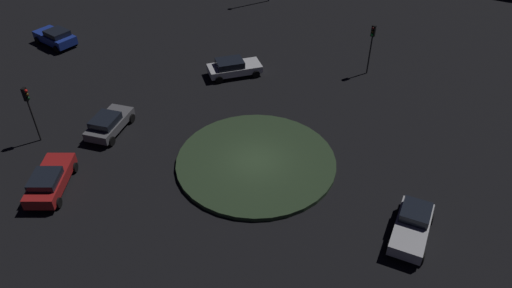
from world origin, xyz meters
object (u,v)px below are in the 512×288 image
car_silver (412,225)px  traffic_light_east (372,40)px  car_grey (109,123)px  car_white (233,67)px  car_red (50,180)px  traffic_light_northwest (29,104)px  car_blue (55,37)px

car_silver → traffic_light_east: traffic_light_east is taller
car_grey → car_white: car_grey is taller
car_silver → traffic_light_east: bearing=-158.1°
car_red → traffic_light_northwest: 5.86m
car_white → traffic_light_northwest: 15.70m
car_blue → car_silver: car_blue is taller
traffic_light_northwest → car_white: bearing=44.3°
traffic_light_east → car_red: bearing=-18.3°
car_grey → car_silver: size_ratio=0.99×
traffic_light_northwest → traffic_light_east: (21.24, -14.20, 0.07)m
car_white → traffic_light_northwest: bearing=-162.3°
traffic_light_northwest → car_grey: bearing=21.3°
car_grey → car_red: size_ratio=0.93×
traffic_light_northwest → traffic_light_east: 25.55m
car_blue → traffic_light_east: 28.10m
car_blue → car_white: car_blue is taller
car_blue → car_white: 17.36m
car_grey → traffic_light_east: bearing=-50.5°
traffic_light_northwest → car_red: bearing=-54.0°
car_grey → car_white: 11.46m
car_blue → car_white: size_ratio=0.93×
car_red → car_silver: bearing=-99.8°
car_white → traffic_light_northwest: size_ratio=1.11×
car_silver → traffic_light_east: (14.94, 9.41, 2.25)m
car_white → car_silver: bearing=-76.7°
car_red → traffic_light_northwest: traffic_light_northwest is taller
car_grey → car_silver: (2.95, -20.48, 0.00)m
traffic_light_east → traffic_light_northwest: bearing=-30.5°
car_blue → car_white: bearing=-161.1°
traffic_light_northwest → traffic_light_east: bearing=30.5°
traffic_light_east → car_blue: bearing=-62.4°
car_white → car_red: size_ratio=1.01×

